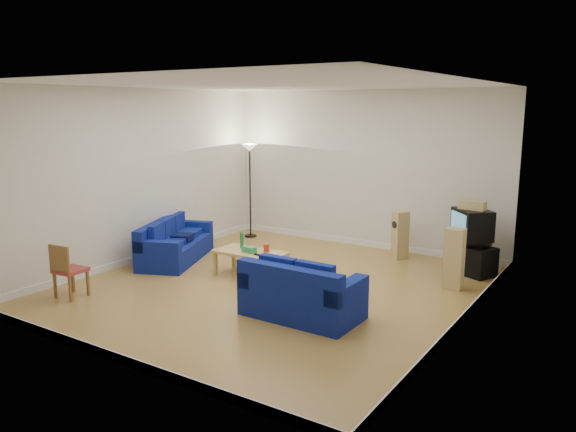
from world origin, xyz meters
The scene contains 16 objects.
room centered at (0.00, 0.00, 1.54)m, with size 6.01×6.51×3.21m.
sofa_three_seat centered at (-2.50, 0.28, 0.28)m, with size 1.52×2.12×0.75m.
sofa_loveseat centered at (1.06, -0.93, 0.30)m, with size 1.60×0.91×0.80m.
coffee_table centered at (-0.66, 0.23, 0.39)m, with size 1.23×0.61×0.45m.
bottle centered at (-0.92, 0.34, 0.58)m, with size 0.06×0.06×0.27m, color #197233.
tissue_box centered at (-0.63, 0.16, 0.49)m, with size 0.24×0.13×0.10m, color green.
red_canister centered at (-0.40, 0.35, 0.51)m, with size 0.10×0.10×0.14m, color red.
remote centered at (-0.37, 0.09, 0.46)m, with size 0.18×0.05×0.02m, color black.
tv_stand centered at (2.45, 2.46, 0.25)m, with size 0.83×0.46×0.51m, color black.
av_receiver centered at (2.49, 2.50, 0.56)m, with size 0.48×0.39×0.11m, color black.
television centered at (2.44, 2.45, 0.88)m, with size 0.81×0.83×0.52m.
centre_speaker centered at (2.43, 2.43, 1.22)m, with size 0.44×0.18×0.16m, color tan.
speaker_left centered at (1.05, 2.70, 0.46)m, with size 0.33×0.34×0.92m.
speaker_right centered at (2.45, 1.47, 0.49)m, with size 0.31×0.23×0.98m.
floor_lamp centered at (-2.45, 2.64, 1.70)m, with size 0.35×0.35×2.06m.
dining_chair centered at (-2.31, -2.16, 0.47)m, with size 0.43×0.43×0.85m.
Camera 1 is at (4.91, -7.18, 2.87)m, focal length 35.00 mm.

